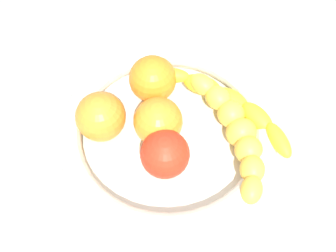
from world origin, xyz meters
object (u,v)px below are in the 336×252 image
Objects in this scene: banana_draped_left at (228,102)px; orange_front at (159,119)px; orange_mid_left at (101,117)px; tomato_red at (165,154)px; orange_mid_right at (153,79)px; banana_draped_right at (236,132)px; fruit_bowl at (168,136)px.

banana_draped_left is 3.42× the size of orange_front.
orange_mid_left is at bearing -71.44° from orange_front.
tomato_red reaches higher than banana_draped_left.
orange_mid_left reaches higher than tomato_red.
banana_draped_left is at bearing 93.51° from orange_mid_right.
orange_mid_right is (-5.89, -3.35, 0.06)cm from orange_front.
orange_mid_left is at bearing -101.50° from tomato_red.
banana_draped_right is 13.91cm from orange_mid_right.
banana_draped_right is (4.28, 2.50, 0.16)cm from banana_draped_left.
orange_mid_left is (4.76, -17.47, 0.77)cm from banana_draped_right.
orange_front is at bearing -77.29° from banana_draped_right.
orange_mid_left is at bearing -58.87° from banana_draped_left.
orange_front is 0.98× the size of orange_mid_left.
orange_front is 6.77cm from orange_mid_right.
tomato_red reaches higher than banana_draped_right.
orange_mid_left is 1.01× the size of orange_mid_right.
fruit_bowl is at bearing -163.64° from tomato_red.
banana_draped_right is at bearing 132.50° from tomato_red.
fruit_bowl is 1.31× the size of banana_draped_left.
fruit_bowl is 9.52cm from orange_mid_left.
banana_draped_left is at bearing 121.13° from orange_mid_left.
tomato_red reaches higher than fruit_bowl.
orange_mid_right reaches higher than tomato_red.
banana_draped_left is 4.96cm from banana_draped_right.
fruit_bowl is 4.47× the size of orange_front.
fruit_bowl is 8.35cm from orange_mid_right.
orange_mid_right is at bearing -150.12° from tomato_red.
banana_draped_right reaches higher than fruit_bowl.
orange_mid_right is (0.67, -10.91, 0.91)cm from banana_draped_left.
banana_draped_right is at bearing 105.23° from orange_mid_left.
orange_front is at bearing -149.79° from tomato_red.
banana_draped_right is 2.49× the size of orange_mid_left.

